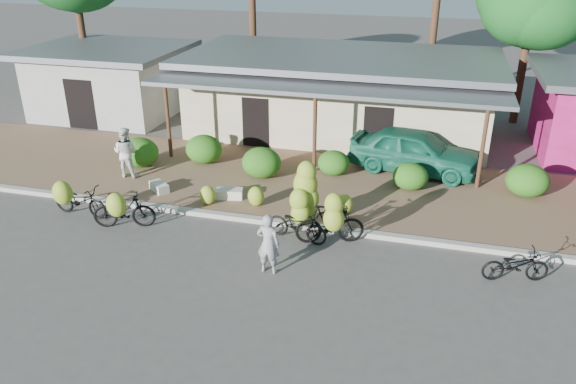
{
  "coord_description": "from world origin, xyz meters",
  "views": [
    {
      "loc": [
        3.94,
        -12.14,
        7.85
      ],
      "look_at": [
        0.18,
        1.82,
        1.2
      ],
      "focal_mm": 35.0,
      "sensor_mm": 36.0,
      "label": 1
    }
  ],
  "objects_px": {
    "tree_near_right": "(528,3)",
    "sack_far": "(159,187)",
    "teal_van": "(415,151)",
    "bike_left": "(123,209)",
    "bystander": "(125,152)",
    "bike_right": "(331,222)",
    "sack_near": "(229,194)",
    "bike_far_left": "(78,199)",
    "bike_far_right": "(516,265)",
    "vendor": "(268,244)",
    "bike_center": "(302,208)"
  },
  "relations": [
    {
      "from": "bike_right",
      "to": "sack_far",
      "type": "height_order",
      "value": "bike_right"
    },
    {
      "from": "bike_far_right",
      "to": "bystander",
      "type": "bearing_deg",
      "value": 61.59
    },
    {
      "from": "teal_van",
      "to": "bike_far_left",
      "type": "bearing_deg",
      "value": 131.64
    },
    {
      "from": "tree_near_right",
      "to": "sack_near",
      "type": "distance_m",
      "value": 15.64
    },
    {
      "from": "bike_far_left",
      "to": "bike_left",
      "type": "distance_m",
      "value": 1.76
    },
    {
      "from": "bike_left",
      "to": "vendor",
      "type": "relative_size",
      "value": 1.15
    },
    {
      "from": "sack_near",
      "to": "bike_far_right",
      "type": "bearing_deg",
      "value": -16.13
    },
    {
      "from": "tree_near_right",
      "to": "bystander",
      "type": "xyz_separation_m",
      "value": [
        -13.52,
        -10.67,
        -4.19
      ]
    },
    {
      "from": "bike_far_left",
      "to": "bystander",
      "type": "height_order",
      "value": "bystander"
    },
    {
      "from": "bike_far_left",
      "to": "bike_right",
      "type": "height_order",
      "value": "bike_right"
    },
    {
      "from": "sack_far",
      "to": "teal_van",
      "type": "relative_size",
      "value": 0.16
    },
    {
      "from": "bike_left",
      "to": "bystander",
      "type": "relative_size",
      "value": 1.06
    },
    {
      "from": "bike_far_left",
      "to": "bike_far_right",
      "type": "height_order",
      "value": "bike_far_left"
    },
    {
      "from": "sack_far",
      "to": "bike_far_right",
      "type": "bearing_deg",
      "value": -12.21
    },
    {
      "from": "sack_near",
      "to": "vendor",
      "type": "height_order",
      "value": "vendor"
    },
    {
      "from": "tree_near_right",
      "to": "sack_far",
      "type": "bearing_deg",
      "value": -135.81
    },
    {
      "from": "bike_left",
      "to": "sack_far",
      "type": "xyz_separation_m",
      "value": [
        -0.12,
        2.45,
        -0.37
      ]
    },
    {
      "from": "bike_far_right",
      "to": "sack_far",
      "type": "relative_size",
      "value": 2.3
    },
    {
      "from": "bike_left",
      "to": "teal_van",
      "type": "height_order",
      "value": "teal_van"
    },
    {
      "from": "sack_far",
      "to": "bystander",
      "type": "height_order",
      "value": "bystander"
    },
    {
      "from": "tree_near_right",
      "to": "bike_center",
      "type": "relative_size",
      "value": 3.14
    },
    {
      "from": "bike_right",
      "to": "sack_near",
      "type": "xyz_separation_m",
      "value": [
        -3.67,
        1.91,
        -0.45
      ]
    },
    {
      "from": "bike_left",
      "to": "sack_far",
      "type": "height_order",
      "value": "bike_left"
    },
    {
      "from": "tree_near_right",
      "to": "bike_center",
      "type": "height_order",
      "value": "tree_near_right"
    },
    {
      "from": "bike_far_left",
      "to": "bike_left",
      "type": "height_order",
      "value": "bike_far_left"
    },
    {
      "from": "vendor",
      "to": "bike_center",
      "type": "bearing_deg",
      "value": -97.43
    },
    {
      "from": "tree_near_right",
      "to": "sack_far",
      "type": "xyz_separation_m",
      "value": [
        -11.88,
        -11.54,
        -4.94
      ]
    },
    {
      "from": "bike_center",
      "to": "vendor",
      "type": "distance_m",
      "value": 2.1
    },
    {
      "from": "teal_van",
      "to": "bike_left",
      "type": "bearing_deg",
      "value": 138.47
    },
    {
      "from": "tree_near_right",
      "to": "bike_far_right",
      "type": "xyz_separation_m",
      "value": [
        -1.01,
        -13.89,
        -4.77
      ]
    },
    {
      "from": "bike_far_left",
      "to": "sack_near",
      "type": "xyz_separation_m",
      "value": [
        4.04,
        2.2,
        -0.31
      ]
    },
    {
      "from": "tree_near_right",
      "to": "teal_van",
      "type": "xyz_separation_m",
      "value": [
        -3.88,
        -7.61,
        -4.3
      ]
    },
    {
      "from": "vendor",
      "to": "teal_van",
      "type": "distance_m",
      "value": 8.13
    },
    {
      "from": "bystander",
      "to": "teal_van",
      "type": "relative_size",
      "value": 0.39
    },
    {
      "from": "tree_near_right",
      "to": "sack_far",
      "type": "distance_m",
      "value": 17.28
    },
    {
      "from": "bike_far_right",
      "to": "bike_far_left",
      "type": "bearing_deg",
      "value": 74.95
    },
    {
      "from": "bike_right",
      "to": "bike_far_right",
      "type": "distance_m",
      "value": 4.79
    },
    {
      "from": "sack_far",
      "to": "bike_far_left",
      "type": "bearing_deg",
      "value": -127.2
    },
    {
      "from": "tree_near_right",
      "to": "bike_left",
      "type": "relative_size",
      "value": 3.65
    },
    {
      "from": "bike_far_left",
      "to": "sack_far",
      "type": "distance_m",
      "value": 2.67
    },
    {
      "from": "bike_far_right",
      "to": "vendor",
      "type": "bearing_deg",
      "value": 87.52
    },
    {
      "from": "bike_left",
      "to": "sack_far",
      "type": "distance_m",
      "value": 2.48
    },
    {
      "from": "sack_near",
      "to": "sack_far",
      "type": "xyz_separation_m",
      "value": [
        -2.44,
        -0.09,
        -0.01
      ]
    },
    {
      "from": "bike_far_left",
      "to": "teal_van",
      "type": "height_order",
      "value": "teal_van"
    },
    {
      "from": "bike_left",
      "to": "sack_near",
      "type": "xyz_separation_m",
      "value": [
        2.31,
        2.54,
        -0.36
      ]
    },
    {
      "from": "bike_right",
      "to": "sack_near",
      "type": "relative_size",
      "value": 2.35
    },
    {
      "from": "bike_far_left",
      "to": "teal_van",
      "type": "distance_m",
      "value": 11.34
    },
    {
      "from": "sack_near",
      "to": "teal_van",
      "type": "distance_m",
      "value": 6.79
    },
    {
      "from": "bike_far_right",
      "to": "sack_near",
      "type": "height_order",
      "value": "bike_far_right"
    },
    {
      "from": "bike_left",
      "to": "sack_near",
      "type": "bearing_deg",
      "value": -59.35
    }
  ]
}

